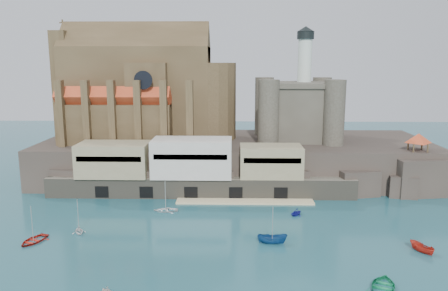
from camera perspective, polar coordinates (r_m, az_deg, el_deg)
ground at (r=79.71m, az=1.59°, el=-11.42°), size 300.00×300.00×0.00m
promontory at (r=115.92m, az=1.43°, el=-1.74°), size 100.00×36.00×10.00m
quay at (r=100.27m, az=-4.29°, el=-3.10°), size 70.00×12.00×13.05m
church at (r=118.28m, az=-10.29°, el=6.77°), size 47.00×25.93×30.51m
castle_keep at (r=116.62m, az=9.50°, el=4.86°), size 21.20×21.20×29.30m
rock_outcrop at (r=111.40m, az=23.74°, el=-3.68°), size 14.50×10.50×8.70m
pavilion at (r=109.82m, az=24.05°, el=0.75°), size 6.40×6.40×5.40m
boat_0 at (r=82.98m, az=-23.61°, el=-11.45°), size 4.17×2.39×5.62m
boat_2 at (r=76.25m, az=6.31°, el=-12.56°), size 2.08×2.03×5.11m
boat_3 at (r=65.96m, az=20.12°, el=-17.12°), size 4.81×3.11×6.52m
boat_4 at (r=83.90m, az=-18.38°, el=-10.83°), size 3.26×2.80×3.23m
boat_5 at (r=79.45m, az=24.37°, el=-12.52°), size 2.30×2.32×4.42m
boat_6 at (r=91.67m, az=-7.61°, el=-8.48°), size 1.33×3.63×4.98m
boat_7 at (r=89.83m, az=9.41°, el=-8.95°), size 3.25×3.16×3.27m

